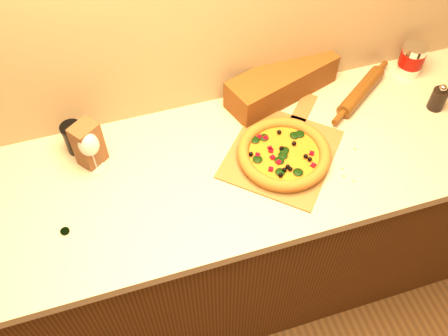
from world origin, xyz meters
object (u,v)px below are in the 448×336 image
pizza_peel (283,151)px  rolling_pin (361,91)px  pizza (284,154)px  coffee_canister (412,59)px  dark_jar (74,138)px  pepper_grinder (438,99)px  wine_glass (89,145)px

pizza_peel → rolling_pin: size_ratio=1.49×
pizza → coffee_canister: (0.65, 0.27, 0.04)m
coffee_canister → dark_jar: bearing=-179.6°
pizza_peel → pepper_grinder: bearing=44.6°
pepper_grinder → rolling_pin: pepper_grinder is taller
pizza → pepper_grinder: pepper_grinder is taller
pizza → rolling_pin: rolling_pin is taller
dark_jar → wine_glass: bearing=-64.9°
pizza → pepper_grinder: bearing=5.6°
rolling_pin → pizza_peel: bearing=-156.4°
rolling_pin → coffee_canister: bearing=15.7°
rolling_pin → dark_jar: (-1.08, 0.06, 0.03)m
pizza_peel → pizza: 0.04m
wine_glass → dark_jar: 0.13m
dark_jar → pizza: bearing=-20.9°
pizza_peel → pepper_grinder: size_ratio=4.61×
rolling_pin → pepper_grinder: bearing=-29.3°
rolling_pin → coffee_canister: 0.26m
pizza_peel → wine_glass: (-0.64, 0.12, 0.12)m
wine_glass → rolling_pin: bearing=2.5°
pizza_peel → dark_jar: size_ratio=4.41×
pizza → rolling_pin: (0.40, 0.20, -0.00)m
pepper_grinder → coffee_canister: 0.21m
rolling_pin → dark_jar: 1.08m
coffee_canister → dark_jar: (-1.33, -0.01, -0.01)m
pizza_peel → coffee_canister: size_ratio=3.93×
pepper_grinder → coffee_canister: (0.00, 0.21, 0.02)m
pizza_peel → dark_jar: dark_jar is taller
rolling_pin → pizza: bearing=-153.2°
coffee_canister → rolling_pin: bearing=-164.3°
pepper_grinder → coffee_canister: coffee_canister is taller
pizza_peel → coffee_canister: coffee_canister is taller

